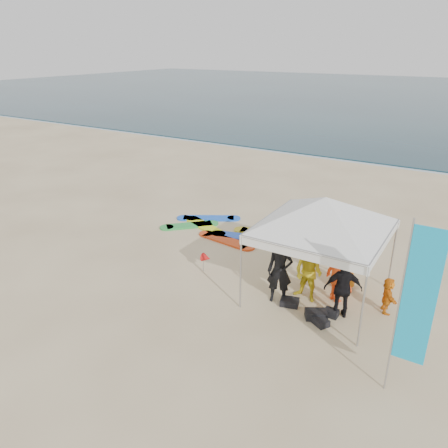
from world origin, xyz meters
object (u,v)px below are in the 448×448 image
object	(u,v)px
person_yellow	(308,273)
person_orange_b	(345,257)
person_seated	(388,295)
feather_flag	(417,299)
surfboard_spread	(225,230)
person_orange_a	(339,275)
person_black_b	(343,288)
person_black_a	(280,271)
canopy_tent	(326,198)
marker_pennant	(206,258)

from	to	relation	value
person_yellow	person_orange_b	size ratio (longest dim) A/B	0.88
person_seated	feather_flag	xyz separation A→B (m)	(0.92, -2.93, 1.75)
surfboard_spread	person_seated	bearing A→B (deg)	-20.52
person_orange_a	person_yellow	bearing A→B (deg)	61.51
person_orange_b	surfboard_spread	world-z (taller)	person_orange_b
person_orange_a	person_orange_b	xyz separation A→B (m)	(-0.09, 0.83, 0.18)
person_black_b	person_seated	size ratio (longest dim) A/B	1.64
person_yellow	surfboard_spread	bearing A→B (deg)	156.27
person_yellow	person_black_b	xyz separation A→B (m)	(1.07, -0.30, -0.02)
person_black_b	feather_flag	world-z (taller)	feather_flag
person_black_a	person_orange_b	size ratio (longest dim) A/B	0.98
canopy_tent	person_orange_b	bearing A→B (deg)	65.42
person_orange_b	person_seated	bearing A→B (deg)	145.10
marker_pennant	person_black_a	bearing A→B (deg)	-7.10
person_seated	marker_pennant	distance (m)	5.37
person_orange_a	surfboard_spread	xyz separation A→B (m)	(-5.25, 2.57, -0.74)
person_yellow	person_orange_a	bearing A→B (deg)	38.69
marker_pennant	canopy_tent	bearing A→B (deg)	7.04
person_black_b	feather_flag	distance (m)	3.18
feather_flag	surfboard_spread	distance (m)	9.49
person_orange_a	person_seated	world-z (taller)	person_orange_a
person_orange_b	marker_pennant	xyz separation A→B (m)	(-3.92, -1.38, -0.47)
person_seated	person_orange_a	bearing A→B (deg)	72.16
person_orange_a	surfboard_spread	distance (m)	5.89
person_orange_b	canopy_tent	world-z (taller)	canopy_tent
person_orange_b	feather_flag	world-z (taller)	feather_flag
feather_flag	person_black_b	bearing A→B (deg)	132.04
feather_flag	marker_pennant	world-z (taller)	feather_flag
person_seated	surfboard_spread	size ratio (longest dim) A/B	0.20
canopy_tent	marker_pennant	bearing A→B (deg)	-172.96
person_black_a	surfboard_spread	distance (m)	5.26
person_orange_b	person_seated	size ratio (longest dim) A/B	1.90
person_black_b	canopy_tent	world-z (taller)	canopy_tent
canopy_tent	marker_pennant	size ratio (longest dim) A/B	7.12
person_yellow	surfboard_spread	size ratio (longest dim) A/B	0.34
person_black_a	person_seated	world-z (taller)	person_black_a
person_orange_a	canopy_tent	world-z (taller)	canopy_tent
person_orange_b	person_black_a	bearing A→B (deg)	45.21
feather_flag	canopy_tent	bearing A→B (deg)	135.68
person_yellow	person_black_b	world-z (taller)	person_yellow
person_black_a	person_yellow	xyz separation A→B (m)	(0.65, 0.47, -0.09)
person_black_b	person_yellow	bearing A→B (deg)	-40.45
canopy_tent	person_orange_a	bearing A→B (deg)	12.79
person_black_b	feather_flag	bearing A→B (deg)	107.40
feather_flag	marker_pennant	xyz separation A→B (m)	(-6.25, 2.27, -1.76)
person_black_b	surfboard_spread	size ratio (longest dim) A/B	0.33
person_yellow	marker_pennant	size ratio (longest dim) A/B	2.67
feather_flag	surfboard_spread	bearing A→B (deg)	144.25
person_black_a	marker_pennant	world-z (taller)	person_black_a
person_seated	person_yellow	bearing A→B (deg)	81.41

